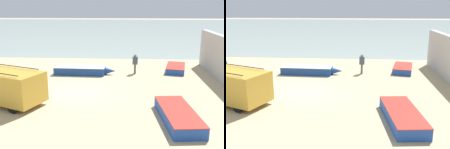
# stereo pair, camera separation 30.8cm
# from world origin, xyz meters

# --- Properties ---
(ground_plane) EXTENTS (200.00, 200.00, 0.00)m
(ground_plane) POSITION_xyz_m (0.00, 0.00, 0.00)
(ground_plane) COLOR tan
(sea_water) EXTENTS (120.00, 80.00, 0.01)m
(sea_water) POSITION_xyz_m (0.00, 52.00, 0.00)
(sea_water) COLOR #99A89E
(sea_water) RESTS_ON ground_plane
(parked_van) EXTENTS (5.31, 3.80, 2.22)m
(parked_van) POSITION_xyz_m (-4.00, -2.16, 1.16)
(parked_van) COLOR gold
(parked_van) RESTS_ON ground_plane
(fishing_rowboat_0) EXTENTS (2.06, 5.35, 0.63)m
(fishing_rowboat_0) POSITION_xyz_m (6.13, -3.96, 0.31)
(fishing_rowboat_0) COLOR #234CA3
(fishing_rowboat_0) RESTS_ON ground_plane
(fishing_rowboat_1) EXTENTS (5.37, 1.81, 0.69)m
(fishing_rowboat_1) POSITION_xyz_m (-0.50, 5.21, 0.34)
(fishing_rowboat_1) COLOR navy
(fishing_rowboat_1) RESTS_ON ground_plane
(fishing_rowboat_2) EXTENTS (2.29, 4.23, 0.54)m
(fishing_rowboat_2) POSITION_xyz_m (7.93, 6.79, 0.27)
(fishing_rowboat_2) COLOR #234CA3
(fishing_rowboat_2) RESTS_ON ground_plane
(fisherman_0) EXTENTS (0.46, 0.46, 1.75)m
(fisherman_0) POSITION_xyz_m (4.14, 5.57, 1.05)
(fisherman_0) COLOR #5B564C
(fisherman_0) RESTS_ON ground_plane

